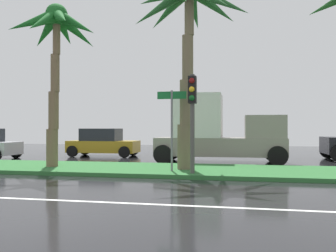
{
  "coord_description": "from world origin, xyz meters",
  "views": [
    {
      "loc": [
        4.36,
        -5.83,
        1.73
      ],
      "look_at": [
        1.05,
        11.06,
        1.85
      ],
      "focal_mm": 37.77,
      "sensor_mm": 36.0,
      "label": 1
    }
  ],
  "objects_px": {
    "palm_tree_centre_left": "(57,37)",
    "street_name_sign": "(172,119)",
    "palm_tree_centre": "(189,18)",
    "box_truck_lead": "(218,132)",
    "traffic_signal_median_right": "(192,105)",
    "car_in_traffic_second": "(103,143)"
  },
  "relations": [
    {
      "from": "traffic_signal_median_right",
      "to": "street_name_sign",
      "type": "relative_size",
      "value": 1.16
    },
    {
      "from": "street_name_sign",
      "to": "car_in_traffic_second",
      "type": "relative_size",
      "value": 0.7
    },
    {
      "from": "palm_tree_centre",
      "to": "box_truck_lead",
      "type": "distance_m",
      "value": 6.41
    },
    {
      "from": "palm_tree_centre",
      "to": "car_in_traffic_second",
      "type": "height_order",
      "value": "palm_tree_centre"
    },
    {
      "from": "palm_tree_centre_left",
      "to": "box_truck_lead",
      "type": "bearing_deg",
      "value": 35.86
    },
    {
      "from": "palm_tree_centre_left",
      "to": "street_name_sign",
      "type": "xyz_separation_m",
      "value": [
        4.96,
        -0.5,
        -3.45
      ]
    },
    {
      "from": "palm_tree_centre_left",
      "to": "street_name_sign",
      "type": "distance_m",
      "value": 6.06
    },
    {
      "from": "palm_tree_centre",
      "to": "car_in_traffic_second",
      "type": "distance_m",
      "value": 10.99
    },
    {
      "from": "car_in_traffic_second",
      "to": "traffic_signal_median_right",
      "type": "bearing_deg",
      "value": -51.69
    },
    {
      "from": "palm_tree_centre_left",
      "to": "palm_tree_centre",
      "type": "bearing_deg",
      "value": 1.25
    },
    {
      "from": "palm_tree_centre",
      "to": "palm_tree_centre_left",
      "type": "bearing_deg",
      "value": -178.75
    },
    {
      "from": "traffic_signal_median_right",
      "to": "box_truck_lead",
      "type": "xyz_separation_m",
      "value": [
        0.6,
        5.71,
        -1.01
      ]
    },
    {
      "from": "palm_tree_centre",
      "to": "traffic_signal_median_right",
      "type": "xyz_separation_m",
      "value": [
        0.28,
        -1.2,
        -3.46
      ]
    },
    {
      "from": "car_in_traffic_second",
      "to": "box_truck_lead",
      "type": "bearing_deg",
      "value": -20.72
    },
    {
      "from": "palm_tree_centre_left",
      "to": "palm_tree_centre",
      "type": "height_order",
      "value": "palm_tree_centre"
    },
    {
      "from": "box_truck_lead",
      "to": "palm_tree_centre_left",
      "type": "bearing_deg",
      "value": -144.14
    },
    {
      "from": "street_name_sign",
      "to": "palm_tree_centre_left",
      "type": "bearing_deg",
      "value": 174.24
    },
    {
      "from": "palm_tree_centre_left",
      "to": "street_name_sign",
      "type": "relative_size",
      "value": 2.25
    },
    {
      "from": "palm_tree_centre",
      "to": "box_truck_lead",
      "type": "relative_size",
      "value": 1.17
    },
    {
      "from": "palm_tree_centre",
      "to": "box_truck_lead",
      "type": "xyz_separation_m",
      "value": [
        0.88,
        4.51,
        -4.47
      ]
    },
    {
      "from": "palm_tree_centre",
      "to": "car_in_traffic_second",
      "type": "relative_size",
      "value": 1.74
    },
    {
      "from": "palm_tree_centre",
      "to": "street_name_sign",
      "type": "bearing_deg",
      "value": -132.37
    }
  ]
}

